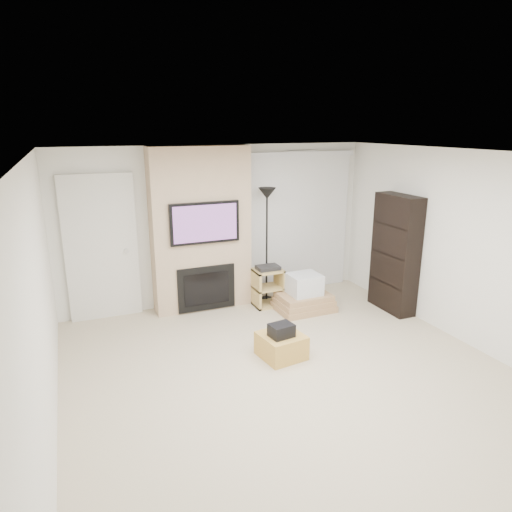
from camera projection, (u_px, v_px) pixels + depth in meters
name	position (u px, v px, depth m)	size (l,w,h in m)	color
floor	(297.00, 381.00, 5.15)	(5.00, 5.50, 0.00)	beige
ceiling	(303.00, 155.00, 4.47)	(5.00, 5.50, 0.00)	white
wall_back	(219.00, 225.00, 7.25)	(5.00, 2.50, 0.00)	white
wall_left	(40.00, 311.00, 3.89)	(5.50, 2.50, 0.00)	white
wall_right	(476.00, 252.00, 5.73)	(5.50, 2.50, 0.00)	white
hvac_vent	(301.00, 150.00, 5.32)	(0.35, 0.18, 0.01)	silver
ottoman	(281.00, 346.00, 5.65)	(0.50, 0.50, 0.30)	gold
black_bag	(281.00, 330.00, 5.54)	(0.28, 0.22, 0.16)	black
fireplace_wall	(201.00, 231.00, 6.94)	(1.50, 0.47, 2.50)	tan
entry_door	(102.00, 249.00, 6.61)	(1.02, 0.11, 2.14)	silver
vertical_blinds	(298.00, 218.00, 7.72)	(1.98, 0.10, 2.37)	silver
floor_lamp	(267.00, 213.00, 7.11)	(0.28, 0.28, 1.86)	black
av_stand	(268.00, 285.00, 7.23)	(0.45, 0.38, 0.66)	tan
box_stack	(304.00, 296.00, 7.09)	(0.87, 0.66, 0.58)	tan
bookshelf	(395.00, 254.00, 6.93)	(0.30, 0.80, 1.80)	black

